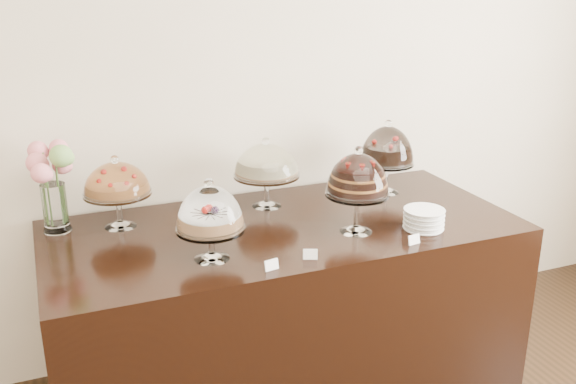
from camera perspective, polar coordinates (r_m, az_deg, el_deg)
name	(u,v)px	position (r m, az deg, el deg)	size (l,w,h in m)	color
wall_back	(253,79)	(3.37, -3.15, 9.99)	(5.00, 0.04, 3.00)	beige
display_counter	(284,309)	(3.22, -0.34, -10.37)	(2.20, 1.00, 0.90)	black
cake_stand_sugar_sponge	(210,212)	(2.62, -6.95, -1.79)	(0.29, 0.29, 0.35)	white
cake_stand_choco_layer	(358,178)	(2.88, 6.22, 1.27)	(0.29, 0.29, 0.41)	white
cake_stand_cheesecake	(266,163)	(3.19, -1.94, 2.59)	(0.33, 0.33, 0.36)	white
cake_stand_dark_choco	(387,148)	(3.43, 8.80, 3.85)	(0.29, 0.29, 0.40)	white
cake_stand_fruit_tart	(117,182)	(3.03, -14.99, 0.86)	(0.31, 0.31, 0.35)	white
flower_vase	(52,178)	(3.06, -20.27, 1.19)	(0.20, 0.25, 0.42)	white
plate_stack	(424,219)	(3.03, 11.98, -2.36)	(0.18, 0.18, 0.09)	white
price_card_left	(272,265)	(2.58, -1.47, -6.49)	(0.06, 0.01, 0.04)	white
price_card_right	(414,239)	(2.86, 11.14, -4.16)	(0.06, 0.01, 0.04)	white
price_card_extra	(310,254)	(2.67, 2.00, -5.55)	(0.06, 0.01, 0.04)	white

